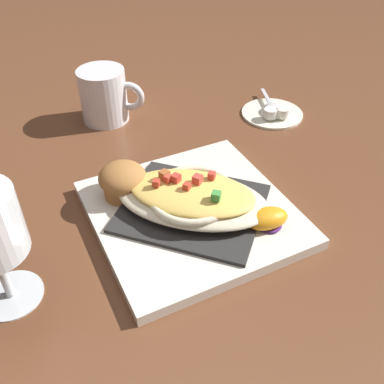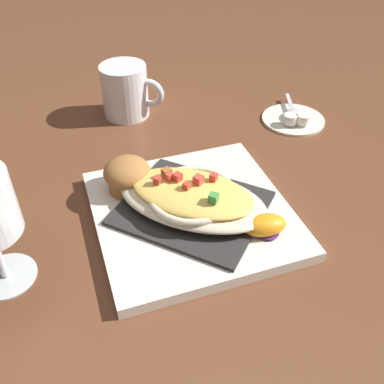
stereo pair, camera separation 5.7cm
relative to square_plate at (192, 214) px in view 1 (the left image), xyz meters
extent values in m
plane|color=brown|center=(0.00, 0.00, -0.01)|extent=(2.60, 2.60, 0.00)
cube|color=white|center=(0.00, 0.00, 0.00)|extent=(0.26, 0.26, 0.02)
cube|color=#2A2929|center=(0.00, 0.00, 0.01)|extent=(0.24, 0.24, 0.01)
ellipsoid|color=beige|center=(0.00, 0.00, 0.03)|extent=(0.22, 0.23, 0.03)
torus|color=beige|center=(0.00, 0.00, 0.03)|extent=(0.17, 0.17, 0.01)
ellipsoid|color=#F1C85D|center=(0.00, 0.00, 0.04)|extent=(0.18, 0.19, 0.02)
cube|color=green|center=(0.03, 0.02, 0.05)|extent=(0.02, 0.02, 0.01)
cube|color=#D54938|center=(-0.03, -0.02, 0.05)|extent=(0.01, 0.01, 0.01)
cube|color=#D3442D|center=(0.00, -0.01, 0.05)|extent=(0.01, 0.01, 0.01)
cube|color=#CD3D30|center=(-0.02, -0.01, 0.05)|extent=(0.01, 0.01, 0.01)
cube|color=#CF3E35|center=(-0.01, 0.03, 0.05)|extent=(0.01, 0.01, 0.01)
cube|color=#C83F2D|center=(-0.02, -0.04, 0.05)|extent=(0.01, 0.01, 0.01)
cube|color=#D84B3C|center=(-0.01, 0.01, 0.05)|extent=(0.02, 0.02, 0.01)
cube|color=#AB602F|center=(-0.03, -0.02, 0.05)|extent=(0.01, 0.01, 0.01)
cylinder|color=#A66733|center=(-0.07, -0.07, 0.02)|extent=(0.06, 0.06, 0.02)
ellipsoid|color=#A46C37|center=(-0.07, -0.07, 0.04)|extent=(0.07, 0.07, 0.04)
ellipsoid|color=#4C0F23|center=(-0.07, -0.07, 0.05)|extent=(0.02, 0.02, 0.01)
ellipsoid|color=#50236A|center=(0.07, 0.07, 0.01)|extent=(0.05, 0.05, 0.01)
ellipsoid|color=orange|center=(0.07, 0.07, 0.02)|extent=(0.04, 0.06, 0.03)
cylinder|color=white|center=(-0.31, -0.02, 0.04)|extent=(0.08, 0.08, 0.09)
torus|color=white|center=(-0.28, 0.02, 0.04)|extent=(0.04, 0.05, 0.05)
cylinder|color=#4C2D14|center=(-0.31, -0.02, 0.02)|extent=(0.07, 0.07, 0.05)
cylinder|color=white|center=(0.02, -0.24, -0.01)|extent=(0.07, 0.07, 0.00)
cylinder|color=white|center=(0.02, -0.24, 0.03)|extent=(0.01, 0.01, 0.07)
cylinder|color=white|center=(-0.18, 0.26, 0.00)|extent=(0.11, 0.11, 0.01)
ellipsoid|color=silver|center=(-0.18, 0.26, 0.01)|extent=(0.05, 0.04, 0.01)
cube|color=silver|center=(-0.23, 0.28, 0.01)|extent=(0.06, 0.03, 0.00)
cylinder|color=white|center=(-0.17, 0.24, 0.01)|extent=(0.02, 0.02, 0.02)
cylinder|color=white|center=(-0.16, 0.26, 0.01)|extent=(0.02, 0.02, 0.02)
camera|label=1|loc=(0.39, -0.20, 0.40)|focal=41.35mm
camera|label=2|loc=(0.42, -0.15, 0.40)|focal=41.35mm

